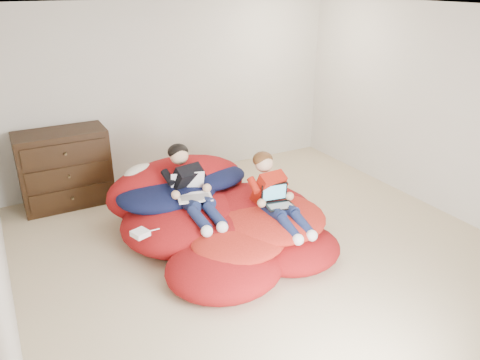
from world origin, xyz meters
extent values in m
cube|color=#C0AE89|center=(0.00, 0.00, -0.12)|extent=(5.10, 5.10, 0.25)
cube|color=beige|center=(0.00, 2.51, 1.25)|extent=(5.10, 0.02, 2.50)
cube|color=beige|center=(2.51, 0.00, 1.25)|extent=(0.02, 5.10, 2.50)
cube|color=white|center=(0.00, 0.00, 2.51)|extent=(5.10, 5.10, 0.02)
cube|color=black|center=(-1.66, 2.21, 0.50)|extent=(1.11, 0.56, 0.99)
cube|color=black|center=(-1.66, 1.93, 0.20)|extent=(0.99, 0.02, 0.24)
cylinder|color=#4C3F26|center=(-1.66, 1.91, 0.20)|extent=(0.03, 0.06, 0.03)
cube|color=black|center=(-1.66, 1.93, 0.50)|extent=(0.99, 0.02, 0.24)
cylinder|color=#4C3F26|center=(-1.66, 1.91, 0.50)|extent=(0.03, 0.06, 0.03)
cube|color=black|center=(-1.66, 1.93, 0.80)|extent=(0.99, 0.02, 0.24)
cylinder|color=#4C3F26|center=(-1.66, 1.91, 0.80)|extent=(0.03, 0.06, 0.03)
ellipsoid|color=#A31214|center=(-0.62, 0.61, 0.22)|extent=(1.53, 1.38, 0.55)
ellipsoid|color=#A31214|center=(0.12, 0.43, 0.20)|extent=(1.48, 1.44, 0.53)
ellipsoid|color=#A31214|center=(-0.26, 0.14, 0.18)|extent=(1.46, 1.17, 0.47)
ellipsoid|color=#A31214|center=(-0.63, -0.30, 0.14)|extent=(1.18, 1.08, 0.39)
ellipsoid|color=#A31214|center=(0.17, -0.31, 0.13)|extent=(1.05, 0.95, 0.34)
ellipsoid|color=#A31214|center=(-0.53, 1.14, 0.40)|extent=(1.75, 0.78, 0.78)
ellipsoid|color=#101539|center=(-0.75, 0.92, 0.48)|extent=(1.18, 0.96, 0.30)
ellipsoid|color=#101539|center=(-0.19, 1.00, 0.52)|extent=(0.96, 0.67, 0.23)
ellipsoid|color=red|center=(0.12, 0.06, 0.34)|extent=(1.22, 1.22, 0.22)
ellipsoid|color=red|center=(-0.39, -0.16, 0.30)|extent=(0.99, 0.89, 0.18)
ellipsoid|color=beige|center=(-0.93, 1.19, 0.62)|extent=(0.47, 0.30, 0.30)
cube|color=black|center=(-0.59, 0.74, 0.66)|extent=(0.36, 0.43, 0.45)
sphere|color=tan|center=(-0.59, 0.87, 0.92)|extent=(0.21, 0.21, 0.21)
ellipsoid|color=black|center=(-0.59, 0.90, 0.96)|extent=(0.23, 0.22, 0.18)
cylinder|color=#141D40|center=(-0.68, 0.45, 0.51)|extent=(0.20, 0.36, 0.19)
cylinder|color=#141D40|center=(-0.68, 0.15, 0.48)|extent=(0.17, 0.34, 0.22)
sphere|color=white|center=(-0.68, -0.02, 0.42)|extent=(0.12, 0.12, 0.12)
cylinder|color=#141D40|center=(-0.51, 0.45, 0.51)|extent=(0.20, 0.36, 0.19)
cylinder|color=#141D40|center=(-0.51, 0.15, 0.48)|extent=(0.17, 0.34, 0.22)
sphere|color=white|center=(-0.51, -0.02, 0.42)|extent=(0.12, 0.12, 0.12)
cube|color=#B51F10|center=(0.17, 0.20, 0.61)|extent=(0.31, 0.34, 0.45)
sphere|color=tan|center=(0.17, 0.30, 0.88)|extent=(0.20, 0.20, 0.20)
ellipsoid|color=#472A13|center=(0.17, 0.33, 0.92)|extent=(0.23, 0.21, 0.17)
cylinder|color=#141D40|center=(0.09, -0.05, 0.45)|extent=(0.15, 0.34, 0.18)
cylinder|color=#141D40|center=(0.09, -0.34, 0.42)|extent=(0.13, 0.32, 0.21)
sphere|color=white|center=(0.09, -0.51, 0.36)|extent=(0.12, 0.12, 0.12)
cylinder|color=#141D40|center=(0.26, -0.05, 0.45)|extent=(0.15, 0.34, 0.18)
cylinder|color=#141D40|center=(0.26, -0.34, 0.42)|extent=(0.13, 0.32, 0.21)
sphere|color=white|center=(0.26, -0.51, 0.36)|extent=(0.12, 0.12, 0.12)
cube|color=white|center=(-0.59, 0.47, 0.57)|extent=(0.42, 0.34, 0.01)
cube|color=gray|center=(-0.59, 0.45, 0.58)|extent=(0.34, 0.21, 0.00)
cube|color=white|center=(-0.59, 0.65, 0.70)|extent=(0.39, 0.21, 0.23)
cube|color=#4171DE|center=(-0.59, 0.64, 0.70)|extent=(0.34, 0.17, 0.19)
cube|color=black|center=(0.17, -0.04, 0.51)|extent=(0.33, 0.25, 0.01)
cube|color=gray|center=(0.17, -0.05, 0.52)|extent=(0.27, 0.15, 0.00)
cube|color=black|center=(0.17, 0.07, 0.62)|extent=(0.30, 0.08, 0.21)
cube|color=teal|center=(0.17, 0.07, 0.62)|extent=(0.26, 0.06, 0.17)
cube|color=white|center=(-1.28, 0.26, 0.42)|extent=(0.19, 0.19, 0.06)
camera|label=1|loc=(-2.34, -3.77, 2.76)|focal=35.00mm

